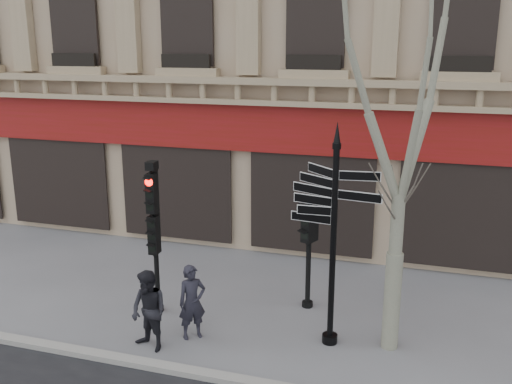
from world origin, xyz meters
TOP-DOWN VIEW (x-y plane):
  - ground at (0.00, 0.00)m, footprint 80.00×80.00m
  - kerb at (0.00, -1.40)m, footprint 80.00×0.25m
  - fingerpost at (1.34, 0.51)m, footprint 2.34×2.34m
  - traffic_signal_main at (-2.57, 0.75)m, footprint 0.39×0.29m
  - traffic_signal_secondary at (0.57, 1.95)m, footprint 0.52×0.45m
  - plane_tree at (2.50, 0.68)m, footprint 2.87×2.87m
  - pedestrian_a at (-1.36, -0.11)m, footprint 0.67×0.65m
  - pedestrian_b at (-1.98, -0.78)m, footprint 0.95×0.85m

SIDE VIEW (x-z plane):
  - ground at x=0.00m, z-range 0.00..0.00m
  - kerb at x=0.00m, z-range 0.00..0.12m
  - pedestrian_a at x=-1.36m, z-range 0.00..1.55m
  - pedestrian_b at x=-1.98m, z-range 0.00..1.62m
  - traffic_signal_secondary at x=0.57m, z-range 0.51..3.07m
  - traffic_signal_main at x=-2.57m, z-range 0.45..3.87m
  - fingerpost at x=1.34m, z-range 0.76..5.21m
  - plane_tree at x=2.50m, z-range 1.54..9.16m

